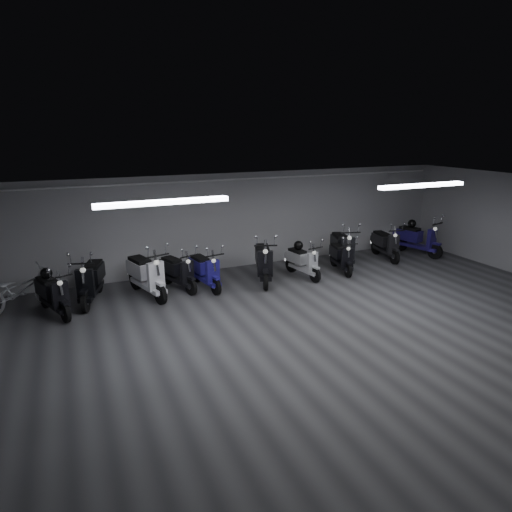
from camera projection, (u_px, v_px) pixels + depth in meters
name	position (u px, v px, depth m)	size (l,w,h in m)	color
floor	(330.00, 335.00, 8.81)	(14.00, 10.00, 0.01)	#38383B
ceiling	(337.00, 196.00, 8.02)	(14.00, 10.00, 0.01)	gray
back_wall	(239.00, 221.00, 12.82)	(14.00, 0.01, 2.80)	#949496
fluor_strip_left	(163.00, 202.00, 7.77)	(2.40, 0.18, 0.08)	white
fluor_strip_right	(422.00, 185.00, 10.07)	(2.40, 0.18, 0.08)	white
conduit	(239.00, 179.00, 12.40)	(0.05, 0.05, 13.60)	white
scooter_0	(52.00, 288.00, 9.58)	(0.57, 1.71, 1.27)	black
scooter_1	(90.00, 274.00, 10.29)	(0.64, 1.91, 1.42)	black
scooter_2	(146.00, 268.00, 10.61)	(0.66, 1.98, 1.47)	white
scooter_3	(178.00, 266.00, 11.12)	(0.56, 1.69, 1.26)	black
scooter_4	(205.00, 265.00, 11.19)	(0.57, 1.71, 1.27)	navy
scooter_5	(264.00, 256.00, 11.68)	(0.65, 1.96, 1.46)	black
scooter_6	(303.00, 257.00, 12.08)	(0.53, 1.59, 1.19)	#BCBDC1
scooter_7	(342.00, 252.00, 12.53)	(0.53, 1.59, 1.18)	black
scooter_8	(343.00, 242.00, 13.12)	(0.64, 1.93, 1.43)	black
scooter_9	(386.00, 239.00, 13.76)	(0.58, 1.74, 1.30)	black
bicycle	(18.00, 286.00, 9.78)	(0.67, 1.90, 1.23)	silver
scooter_10	(418.00, 234.00, 14.19)	(0.63, 1.90, 1.42)	navy
helmet_0	(298.00, 245.00, 12.18)	(0.26, 0.26, 0.26)	black
helmet_1	(412.00, 223.00, 14.30)	(0.27, 0.27, 0.27)	black
helmet_2	(46.00, 273.00, 9.66)	(0.26, 0.26, 0.26)	black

